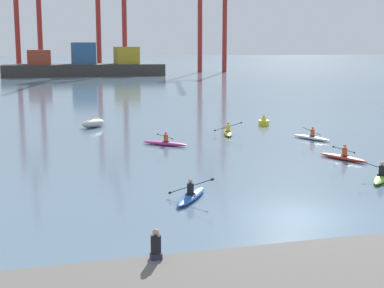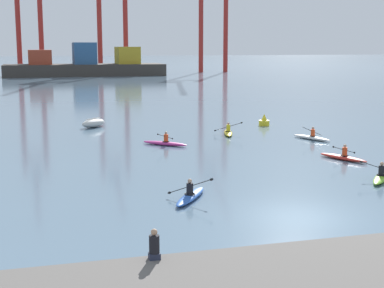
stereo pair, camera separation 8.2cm
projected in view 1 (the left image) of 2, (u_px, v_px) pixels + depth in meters
name	position (u px, v px, depth m)	size (l,w,h in m)	color
ground_plane	(302.00, 216.00, 22.74)	(800.00, 800.00, 0.00)	slate
container_barge	(85.00, 65.00, 131.44)	(36.08, 10.70, 7.55)	#38332D
gantry_crane_west_mid	(27.00, 3.00, 135.61)	(6.40, 19.28, 34.03)	maroon
gantry_crane_east_mid	(111.00, 1.00, 140.18)	(7.64, 17.66, 33.71)	maroon
gantry_crane_east	(213.00, 0.00, 147.07)	(7.96, 19.40, 36.78)	maroon
capsized_dinghy	(93.00, 123.00, 47.76)	(2.61, 2.63, 0.76)	beige
channel_buoy	(264.00, 121.00, 48.84)	(0.90, 0.90, 1.00)	yellow
kayak_red	(343.00, 157.00, 34.10)	(2.07, 3.38, 0.97)	red
kayak_white	(311.00, 137.00, 41.51)	(2.03, 3.38, 1.06)	silver
kayak_blue	(191.00, 196.00, 25.25)	(2.39, 3.16, 1.07)	#2856B2
kayak_lime	(382.00, 177.00, 28.95)	(2.73, 2.92, 0.95)	#7ABC2D
kayak_yellow	(228.00, 132.00, 43.90)	(2.13, 3.43, 0.99)	yellow
kayak_magenta	(165.00, 143.00, 39.09)	(2.92, 2.73, 0.98)	#C13384
seated_onlooker	(156.00, 246.00, 16.23)	(0.32, 0.30, 0.90)	#23283D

